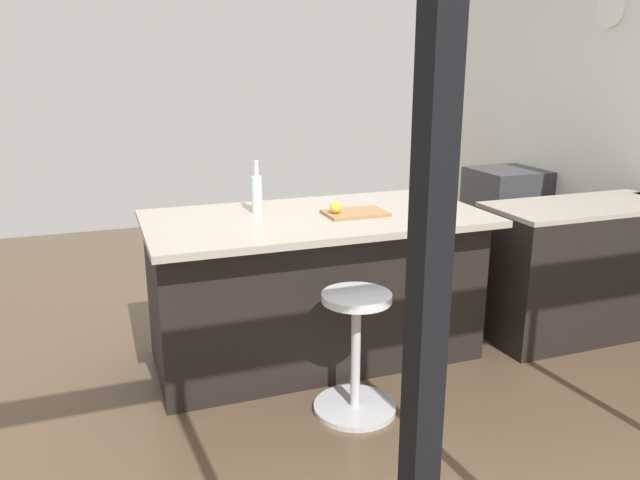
{
  "coord_description": "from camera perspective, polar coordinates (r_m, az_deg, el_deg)",
  "views": [
    {
      "loc": [
        1.0,
        3.39,
        1.77
      ],
      "look_at": [
        -0.19,
        0.11,
        0.78
      ],
      "focal_mm": 34.72,
      "sensor_mm": 36.0,
      "label": 1
    }
  ],
  "objects": [
    {
      "name": "oven_range",
      "position": [
        5.95,
        16.66,
        2.14
      ],
      "size": [
        0.6,
        0.61,
        0.87
      ],
      "color": "#38383D",
      "rests_on": "ground_plane"
    },
    {
      "name": "cutting_board",
      "position": [
        3.65,
        3.26,
        2.5
      ],
      "size": [
        0.36,
        0.24,
        0.02
      ],
      "primitive_type": "cube",
      "color": "olive",
      "rests_on": "kitchen_island"
    },
    {
      "name": "water_bottle",
      "position": [
        3.69,
        -5.84,
        4.38
      ],
      "size": [
        0.06,
        0.06,
        0.31
      ],
      "color": "silver",
      "rests_on": "kitchen_island"
    },
    {
      "name": "ground_plane",
      "position": [
        3.95,
        -3.21,
        -10.84
      ],
      "size": [
        7.4,
        7.4,
        0.0
      ],
      "primitive_type": "plane",
      "color": "brown"
    },
    {
      "name": "apple_yellow",
      "position": [
        3.59,
        1.46,
        3.04
      ],
      "size": [
        0.07,
        0.07,
        0.07
      ],
      "primitive_type": "sphere",
      "color": "gold",
      "rests_on": "cutting_board"
    },
    {
      "name": "stool_by_window",
      "position": [
        3.28,
        3.3,
        -10.68
      ],
      "size": [
        0.44,
        0.44,
        0.66
      ],
      "color": "#B7B7BC",
      "rests_on": "ground_plane"
    },
    {
      "name": "sink_cabinet",
      "position": [
        4.87,
        27.16,
        -1.66
      ],
      "size": [
        2.31,
        0.6,
        1.18
      ],
      "color": "black",
      "rests_on": "ground_plane"
    },
    {
      "name": "kitchen_island",
      "position": [
        3.81,
        -0.5,
        -4.22
      ],
      "size": [
        1.99,
        1.02,
        0.92
      ],
      "color": "black",
      "rests_on": "ground_plane"
    }
  ]
}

